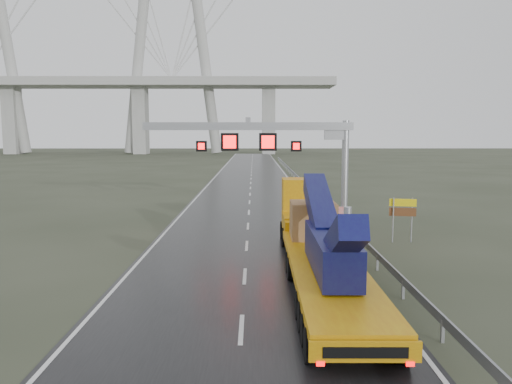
{
  "coord_description": "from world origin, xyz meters",
  "views": [
    {
      "loc": [
        0.41,
        -17.41,
        6.27
      ],
      "look_at": [
        0.52,
        8.84,
        3.2
      ],
      "focal_mm": 35.0,
      "sensor_mm": 36.0,
      "label": 1
    }
  ],
  "objects_px": {
    "exit_sign_pair": "(403,211)",
    "heavy_haul_truck": "(316,232)",
    "sign_gantry": "(278,143)",
    "striped_barrier": "(339,215)"
  },
  "relations": [
    {
      "from": "sign_gantry",
      "to": "striped_barrier",
      "type": "relative_size",
      "value": 13.39
    },
    {
      "from": "sign_gantry",
      "to": "heavy_haul_truck",
      "type": "xyz_separation_m",
      "value": [
        1.18,
        -12.57,
        -3.92
      ]
    },
    {
      "from": "sign_gantry",
      "to": "exit_sign_pair",
      "type": "bearing_deg",
      "value": -45.42
    },
    {
      "from": "exit_sign_pair",
      "to": "heavy_haul_truck",
      "type": "bearing_deg",
      "value": -125.07
    },
    {
      "from": "sign_gantry",
      "to": "heavy_haul_truck",
      "type": "bearing_deg",
      "value": -84.64
    },
    {
      "from": "heavy_haul_truck",
      "to": "exit_sign_pair",
      "type": "height_order",
      "value": "heavy_haul_truck"
    },
    {
      "from": "sign_gantry",
      "to": "heavy_haul_truck",
      "type": "distance_m",
      "value": 13.22
    },
    {
      "from": "heavy_haul_truck",
      "to": "striped_barrier",
      "type": "height_order",
      "value": "heavy_haul_truck"
    },
    {
      "from": "heavy_haul_truck",
      "to": "striped_barrier",
      "type": "bearing_deg",
      "value": 75.82
    },
    {
      "from": "striped_barrier",
      "to": "heavy_haul_truck",
      "type": "bearing_deg",
      "value": -100.29
    }
  ]
}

